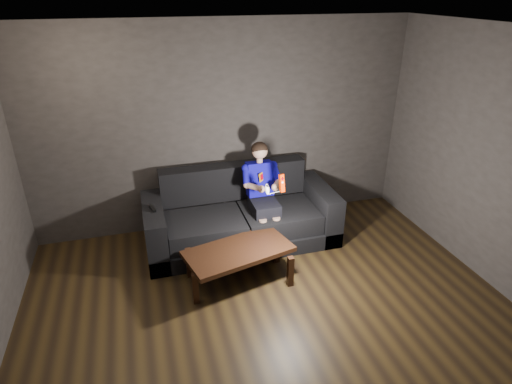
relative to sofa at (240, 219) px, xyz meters
name	(u,v)px	position (x,y,z in m)	size (l,w,h in m)	color
floor	(287,346)	(-0.04, -1.91, -0.30)	(5.00, 5.00, 0.00)	black
back_wall	(225,128)	(-0.04, 0.59, 1.05)	(5.00, 0.04, 2.70)	#36302F
ceiling	(300,39)	(-0.04, -1.91, 2.40)	(5.00, 5.00, 0.02)	silver
sofa	(240,219)	(0.00, 0.00, 0.00)	(2.40, 1.03, 0.93)	black
child	(262,186)	(0.27, -0.07, 0.48)	(0.48, 0.59, 1.19)	black
wii_remote_red	(282,183)	(0.36, -0.53, 0.70)	(0.07, 0.09, 0.21)	red
nunchuk_white	(267,189)	(0.19, -0.52, 0.65)	(0.07, 0.09, 0.13)	white
wii_remote_black	(152,208)	(-1.08, -0.09, 0.37)	(0.07, 0.17, 0.03)	black
coffee_table	(239,253)	(-0.23, -0.84, 0.06)	(1.26, 0.84, 0.42)	black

